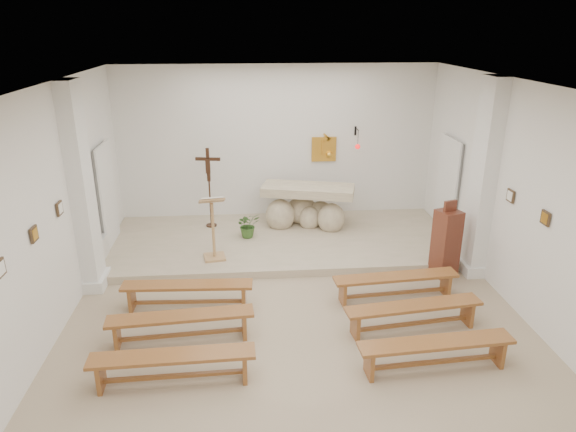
{
  "coord_description": "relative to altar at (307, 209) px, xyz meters",
  "views": [
    {
      "loc": [
        -0.71,
        -6.2,
        4.27
      ],
      "look_at": [
        -0.04,
        1.6,
        1.34
      ],
      "focal_mm": 32.0,
      "sensor_mm": 36.0,
      "label": 1
    }
  ],
  "objects": [
    {
      "name": "ground",
      "position": [
        -0.58,
        -4.13,
        -0.53
      ],
      "size": [
        7.0,
        10.0,
        0.0
      ],
      "primitive_type": "cube",
      "color": "tan",
      "rests_on": "ground"
    },
    {
      "name": "wall_left",
      "position": [
        -4.07,
        -4.13,
        1.22
      ],
      "size": [
        0.02,
        10.0,
        3.5
      ],
      "primitive_type": "cube",
      "color": "white",
      "rests_on": "ground"
    },
    {
      "name": "wall_right",
      "position": [
        2.91,
        -4.13,
        1.22
      ],
      "size": [
        0.02,
        10.0,
        3.5
      ],
      "primitive_type": "cube",
      "color": "white",
      "rests_on": "ground"
    },
    {
      "name": "wall_back",
      "position": [
        -0.58,
        0.86,
        1.22
      ],
      "size": [
        7.0,
        0.02,
        3.5
      ],
      "primitive_type": "cube",
      "color": "white",
      "rests_on": "ground"
    },
    {
      "name": "ceiling",
      "position": [
        -0.58,
        -4.13,
        2.96
      ],
      "size": [
        7.0,
        10.0,
        0.02
      ],
      "primitive_type": "cube",
      "color": "silver",
      "rests_on": "wall_back"
    },
    {
      "name": "sanctuary_platform",
      "position": [
        -0.58,
        -0.63,
        -0.46
      ],
      "size": [
        6.98,
        3.0,
        0.15
      ],
      "primitive_type": "cube",
      "color": "#C2AE95",
      "rests_on": "ground"
    },
    {
      "name": "pilaster_left",
      "position": [
        -3.95,
        -2.13,
        1.22
      ],
      "size": [
        0.26,
        0.55,
        3.5
      ],
      "primitive_type": "cube",
      "color": "white",
      "rests_on": "ground"
    },
    {
      "name": "pilaster_right",
      "position": [
        2.79,
        -2.13,
        1.22
      ],
      "size": [
        0.26,
        0.55,
        3.5
      ],
      "primitive_type": "cube",
      "color": "white",
      "rests_on": "ground"
    },
    {
      "name": "gold_wall_relief",
      "position": [
        0.47,
        0.83,
        1.12
      ],
      "size": [
        0.55,
        0.04,
        0.55
      ],
      "primitive_type": "cube",
      "color": "gold",
      "rests_on": "wall_back"
    },
    {
      "name": "sanctuary_lamp",
      "position": [
        1.17,
        0.57,
        1.28
      ],
      "size": [
        0.11,
        0.36,
        0.44
      ],
      "color": "black",
      "rests_on": "wall_back"
    },
    {
      "name": "station_frame_left_front",
      "position": [
        -4.05,
        -4.93,
        1.19
      ],
      "size": [
        0.03,
        0.2,
        0.2
      ],
      "primitive_type": "cube",
      "color": "#43301D",
      "rests_on": "wall_left"
    },
    {
      "name": "station_frame_left_mid",
      "position": [
        -4.05,
        -3.93,
        1.19
      ],
      "size": [
        0.03,
        0.2,
        0.2
      ],
      "primitive_type": "cube",
      "color": "#43301D",
      "rests_on": "wall_left"
    },
    {
      "name": "station_frame_left_rear",
      "position": [
        -4.05,
        -2.93,
        1.19
      ],
      "size": [
        0.03,
        0.2,
        0.2
      ],
      "primitive_type": "cube",
      "color": "#43301D",
      "rests_on": "wall_left"
    },
    {
      "name": "station_frame_right_mid",
      "position": [
        2.89,
        -3.93,
        1.19
      ],
      "size": [
        0.03,
        0.2,
        0.2
      ],
      "primitive_type": "cube",
      "color": "#43301D",
      "rests_on": "wall_right"
    },
    {
      "name": "station_frame_right_rear",
      "position": [
        2.89,
        -2.93,
        1.19
      ],
      "size": [
        0.03,
        0.2,
        0.2
      ],
      "primitive_type": "cube",
      "color": "#43301D",
      "rests_on": "wall_right"
    },
    {
      "name": "radiator_left",
      "position": [
        -4.01,
        -1.43,
        -0.26
      ],
      "size": [
        0.1,
        0.85,
        0.52
      ],
      "primitive_type": "cube",
      "color": "silver",
      "rests_on": "ground"
    },
    {
      "name": "radiator_right",
      "position": [
        2.85,
        -1.43,
        -0.26
      ],
      "size": [
        0.1,
        0.85,
        0.52
      ],
      "primitive_type": "cube",
      "color": "silver",
      "rests_on": "ground"
    },
    {
      "name": "altar",
      "position": [
        0.0,
        0.0,
        0.0
      ],
      "size": [
        2.06,
        1.22,
        1.0
      ],
      "rotation": [
        0.0,
        0.0,
        -0.26
      ],
      "color": "beige",
      "rests_on": "sanctuary_platform"
    },
    {
      "name": "lectern",
      "position": [
        -1.91,
        -1.51,
        0.24
      ],
      "size": [
        0.51,
        0.45,
        1.27
      ],
      "rotation": [
        0.0,
        0.0,
        0.16
      ],
      "color": "tan",
      "rests_on": "sanctuary_platform"
    },
    {
      "name": "crucifix_stand",
      "position": [
        -2.07,
        0.16,
        0.61
      ],
      "size": [
        0.52,
        0.23,
        1.73
      ],
      "rotation": [
        0.0,
        0.0,
        -0.16
      ],
      "color": "#392212",
      "rests_on": "sanctuary_platform"
    },
    {
      "name": "potted_plant",
      "position": [
        -1.27,
        -0.51,
        -0.12
      ],
      "size": [
        0.58,
        0.55,
        0.52
      ],
      "primitive_type": "imported",
      "rotation": [
        0.0,
        0.0,
        0.35
      ],
      "color": "#345D25",
      "rests_on": "sanctuary_platform"
    },
    {
      "name": "donation_pedestal",
      "position": [
        2.23,
        -2.23,
        0.09
      ],
      "size": [
        0.48,
        0.48,
        1.42
      ],
      "rotation": [
        0.0,
        0.0,
        0.33
      ],
      "color": "#5E2A1A",
      "rests_on": "ground"
    },
    {
      "name": "bench_left_front",
      "position": [
        -2.26,
        -3.03,
        -0.21
      ],
      "size": [
        2.07,
        0.43,
        0.43
      ],
      "rotation": [
        0.0,
        0.0,
        -0.05
      ],
      "color": "brown",
      "rests_on": "ground"
    },
    {
      "name": "bench_right_front",
      "position": [
        1.11,
        -3.03,
        -0.21
      ],
      "size": [
        2.08,
        0.49,
        0.43
      ],
      "rotation": [
        0.0,
        0.0,
        0.08
      ],
      "color": "brown",
      "rests_on": "ground"
    },
    {
      "name": "bench_left_second",
      "position": [
        -2.26,
        -3.96,
        -0.21
      ],
      "size": [
        2.08,
        0.48,
        0.43
      ],
      "rotation": [
        0.0,
        0.0,
        0.07
      ],
      "color": "brown",
      "rests_on": "ground"
    },
    {
      "name": "bench_right_second",
      "position": [
        1.11,
        -3.96,
        -0.21
      ],
      "size": [
        2.08,
        0.57,
        0.43
      ],
      "rotation": [
        0.0,
        0.0,
        0.12
      ],
      "color": "brown",
      "rests_on": "ground"
    },
    {
      "name": "bench_left_third",
      "position": [
        -2.26,
        -4.88,
        -0.21
      ],
      "size": [
        2.07,
        0.38,
        0.43
      ],
      "rotation": [
        0.0,
        0.0,
        0.03
      ],
      "color": "brown",
      "rests_on": "ground"
    },
    {
      "name": "bench_right_third",
      "position": [
        1.11,
        -4.88,
        -0.21
      ],
      "size": [
        2.08,
        0.47,
        0.43
      ],
      "rotation": [
        0.0,
        0.0,
        0.07
      ],
      "color": "brown",
      "rests_on": "ground"
    }
  ]
}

